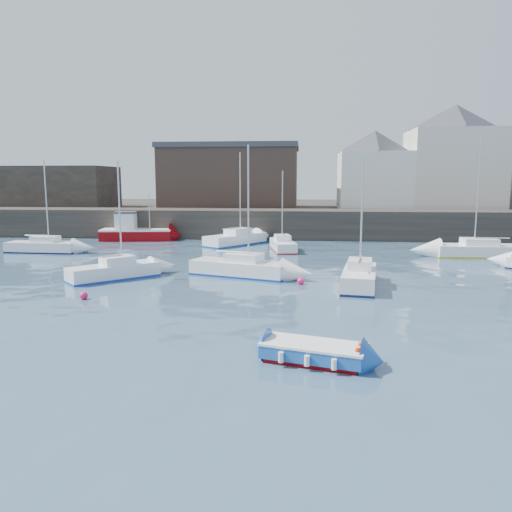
# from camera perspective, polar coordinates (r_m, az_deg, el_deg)

# --- Properties ---
(water) EXTENTS (220.00, 220.00, 0.00)m
(water) POSITION_cam_1_polar(r_m,az_deg,el_deg) (19.42, -3.36, -9.74)
(water) COLOR #2D4760
(water) RESTS_ON ground
(quay_wall) EXTENTS (90.00, 5.00, 3.00)m
(quay_wall) POSITION_cam_1_polar(r_m,az_deg,el_deg) (53.49, 2.31, 3.70)
(quay_wall) COLOR #28231E
(quay_wall) RESTS_ON ground
(land_strip) EXTENTS (90.00, 32.00, 2.80)m
(land_strip) POSITION_cam_1_polar(r_m,az_deg,el_deg) (71.42, 3.09, 4.87)
(land_strip) COLOR #28231E
(land_strip) RESTS_ON ground
(bldg_east_a) EXTENTS (13.36, 13.36, 11.80)m
(bldg_east_a) POSITION_cam_1_polar(r_m,az_deg,el_deg) (62.67, 21.64, 10.53)
(bldg_east_a) COLOR beige
(bldg_east_a) RESTS_ON land_strip
(bldg_east_d) EXTENTS (11.14, 11.14, 8.95)m
(bldg_east_d) POSITION_cam_1_polar(r_m,az_deg,el_deg) (60.28, 13.34, 9.62)
(bldg_east_d) COLOR white
(bldg_east_d) RESTS_ON land_strip
(warehouse) EXTENTS (16.40, 10.40, 7.60)m
(warehouse) POSITION_cam_1_polar(r_m,az_deg,el_deg) (61.85, -2.88, 9.12)
(warehouse) COLOR #3D2D26
(warehouse) RESTS_ON land_strip
(bldg_west) EXTENTS (14.00, 8.00, 5.00)m
(bldg_west) POSITION_cam_1_polar(r_m,az_deg,el_deg) (67.65, -21.94, 7.35)
(bldg_west) COLOR #353028
(bldg_west) RESTS_ON land_strip
(blue_dinghy) EXTENTS (3.81, 2.42, 0.67)m
(blue_dinghy) POSITION_cam_1_polar(r_m,az_deg,el_deg) (17.32, 6.61, -10.80)
(blue_dinghy) COLOR #800307
(blue_dinghy) RESTS_ON ground
(fishing_boat) EXTENTS (7.44, 3.63, 4.73)m
(fishing_boat) POSITION_cam_1_polar(r_m,az_deg,el_deg) (52.84, -13.72, 2.77)
(fishing_boat) COLOR #800307
(fishing_boat) RESTS_ON ground
(sailboat_a) EXTENTS (5.28, 5.17, 7.29)m
(sailboat_a) POSITION_cam_1_polar(r_m,az_deg,el_deg) (32.42, -15.90, -1.64)
(sailboat_a) COLOR white
(sailboat_a) RESTS_ON ground
(sailboat_b) EXTENTS (6.76, 4.01, 8.29)m
(sailboat_b) POSITION_cam_1_polar(r_m,az_deg,el_deg) (32.17, -1.83, -1.34)
(sailboat_b) COLOR white
(sailboat_b) RESTS_ON ground
(sailboat_c) EXTENTS (2.63, 5.88, 7.47)m
(sailboat_c) POSITION_cam_1_polar(r_m,az_deg,el_deg) (29.51, 11.73, -2.37)
(sailboat_c) COLOR white
(sailboat_c) RESTS_ON ground
(sailboat_e) EXTENTS (6.12, 2.13, 7.80)m
(sailboat_e) POSITION_cam_1_polar(r_m,az_deg,el_deg) (46.37, -23.17, 1.01)
(sailboat_e) COLOR white
(sailboat_e) RESTS_ON ground
(sailboat_f) EXTENTS (2.68, 5.56, 6.94)m
(sailboat_f) POSITION_cam_1_polar(r_m,az_deg,el_deg) (43.91, 3.09, 1.28)
(sailboat_f) COLOR white
(sailboat_f) RESTS_ON ground
(sailboat_g) EXTENTS (7.56, 2.46, 9.56)m
(sailboat_g) POSITION_cam_1_polar(r_m,az_deg,el_deg) (44.10, 24.51, 0.61)
(sailboat_g) COLOR white
(sailboat_g) RESTS_ON ground
(sailboat_h) EXTENTS (5.72, 6.76, 8.72)m
(sailboat_h) POSITION_cam_1_polar(r_m,az_deg,el_deg) (47.76, -2.32, 1.98)
(sailboat_h) COLOR white
(sailboat_h) RESTS_ON ground
(buoy_near) EXTENTS (0.42, 0.42, 0.42)m
(buoy_near) POSITION_cam_1_polar(r_m,az_deg,el_deg) (27.51, -19.06, -4.69)
(buoy_near) COLOR #F51B5D
(buoy_near) RESTS_ON ground
(buoy_mid) EXTENTS (0.44, 0.44, 0.44)m
(buoy_mid) POSITION_cam_1_polar(r_m,az_deg,el_deg) (29.77, 5.16, -3.24)
(buoy_mid) COLOR #F51B5D
(buoy_mid) RESTS_ON ground
(buoy_far) EXTENTS (0.37, 0.37, 0.37)m
(buoy_far) POSITION_cam_1_polar(r_m,az_deg,el_deg) (34.32, 1.43, -1.62)
(buoy_far) COLOR #F51B5D
(buoy_far) RESTS_ON ground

